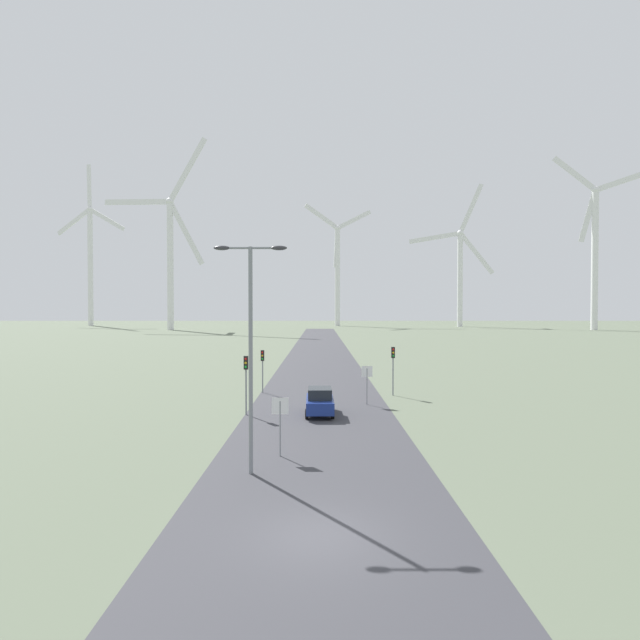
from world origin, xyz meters
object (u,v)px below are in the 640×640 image
wind_turbine_left (171,248)px  wind_turbine_far_right (596,245)px  traffic_light_post_near_right (394,360)px  traffic_light_post_mid_left (263,362)px  stop_sign_near (281,415)px  wind_turbine_right (461,267)px  streetlamp (251,331)px  wind_turbine_center (338,266)px  car_approaching (320,401)px  stop_sign_far (367,378)px  traffic_light_post_near_left (246,372)px  wind_turbine_far_left (91,255)px

wind_turbine_left → wind_turbine_far_right: (147.01, -0.04, 1.09)m
traffic_light_post_near_right → traffic_light_post_mid_left: size_ratio=1.10×
stop_sign_near → wind_turbine_far_right: size_ratio=0.05×
traffic_light_post_near_right → wind_turbine_right: size_ratio=0.07×
streetlamp → wind_turbine_center: (10.54, 195.01, 19.92)m
streetlamp → wind_turbine_center: wind_turbine_center is taller
stop_sign_near → streetlamp: bearing=-112.7°
wind_turbine_right → traffic_light_post_near_right: bearing=-107.4°
car_approaching → traffic_light_post_mid_left: bearing=118.6°
stop_sign_far → traffic_light_post_near_left: bearing=-157.1°
stop_sign_near → traffic_light_post_near_left: (-3.04, 9.43, 0.91)m
traffic_light_post_mid_left → car_approaching: traffic_light_post_mid_left is taller
wind_turbine_far_left → traffic_light_post_near_right: bearing=-59.1°
traffic_light_post_near_left → wind_turbine_right: bearing=70.0°
traffic_light_post_near_left → car_approaching: size_ratio=0.96×
stop_sign_far → traffic_light_post_near_right: 4.75m
traffic_light_post_near_right → wind_turbine_far_left: (-107.27, 179.20, 28.24)m
stop_sign_far → wind_turbine_left: size_ratio=0.04×
wind_turbine_right → wind_turbine_far_right: 50.56m
traffic_light_post_near_left → traffic_light_post_mid_left: (0.08, 8.90, -0.24)m
streetlamp → wind_turbine_far_left: wind_turbine_far_left is taller
traffic_light_post_near_right → wind_turbine_center: wind_turbine_center is taller
wind_turbine_center → wind_turbine_far_right: 97.87m
car_approaching → traffic_light_post_near_left: bearing=179.8°
traffic_light_post_mid_left → wind_turbine_far_right: 166.65m
car_approaching → wind_turbine_right: wind_turbine_right is taller
wind_turbine_right → wind_turbine_far_right: bearing=-42.6°
streetlamp → wind_turbine_left: (-48.90, 151.49, 22.17)m
traffic_light_post_mid_left → wind_turbine_left: size_ratio=0.05×
wind_turbine_far_left → wind_turbine_left: 68.38m
traffic_light_post_near_left → wind_turbine_far_left: 211.98m
traffic_light_post_mid_left → car_approaching: size_ratio=0.88×
traffic_light_post_near_left → traffic_light_post_near_right: bearing=34.4°
stop_sign_near → stop_sign_far: (5.40, 13.01, 0.03)m
traffic_light_post_near_left → car_approaching: traffic_light_post_near_left is taller
traffic_light_post_near_right → wind_turbine_center: 177.06m
stop_sign_far → wind_turbine_right: bearing=72.2°
streetlamp → car_approaching: size_ratio=2.37×
stop_sign_far → wind_turbine_far_left: bearing=119.8°
streetlamp → stop_sign_near: size_ratio=3.45×
wind_turbine_center → traffic_light_post_mid_left: bearing=-94.1°
stop_sign_far → wind_turbine_far_left: 212.99m
streetlamp → wind_turbine_center: bearing=86.9°
stop_sign_far → traffic_light_post_near_left: traffic_light_post_near_left is taller
stop_sign_near → wind_turbine_far_left: (-99.36, 196.14, 29.18)m
stop_sign_far → wind_turbine_far_left: size_ratio=0.04×
car_approaching → wind_turbine_right: (58.11, 173.60, 23.86)m
streetlamp → traffic_light_post_near_right: 21.68m
stop_sign_near → wind_turbine_left: wind_turbine_left is taller
wind_turbine_far_right → car_approaching: bearing=-124.3°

